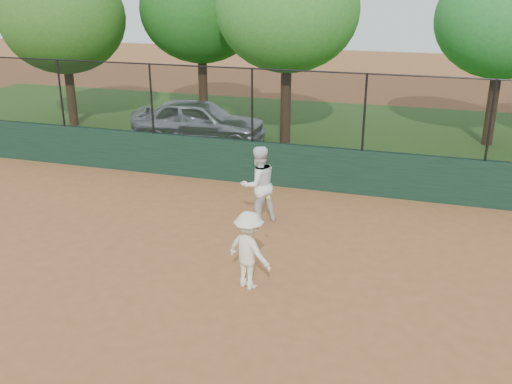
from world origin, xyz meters
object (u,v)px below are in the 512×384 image
(player_second, at_px, (258,185))
(parked_car, at_px, (199,122))
(player_main, at_px, (249,250))
(tree_1, at_px, (201,9))
(tree_2, at_px, (287,9))
(tree_3, at_px, (504,20))
(tree_0, at_px, (62,18))

(player_second, bearing_deg, parked_car, -99.60)
(parked_car, relative_size, player_second, 2.53)
(player_main, height_order, tree_1, tree_1)
(parked_car, height_order, tree_1, tree_1)
(player_second, xyz_separation_m, tree_2, (-1.16, 6.94, 3.57))
(player_second, height_order, player_main, player_main)
(tree_1, xyz_separation_m, tree_3, (10.77, -0.41, -0.18))
(player_second, relative_size, tree_0, 0.30)
(parked_car, bearing_deg, tree_3, -79.11)
(tree_3, bearing_deg, tree_0, -173.13)
(player_main, relative_size, tree_1, 0.30)
(tree_2, xyz_separation_m, tree_3, (6.76, 1.91, -0.32))
(tree_1, bearing_deg, tree_0, -153.82)
(parked_car, xyz_separation_m, tree_1, (-1.19, 3.32, 3.55))
(player_main, bearing_deg, tree_2, 100.89)
(player_main, xyz_separation_m, tree_2, (-1.91, 9.95, 3.74))
(player_main, height_order, tree_3, tree_3)
(player_second, relative_size, tree_3, 0.30)
(tree_3, bearing_deg, tree_1, 177.84)
(parked_car, height_order, tree_0, tree_0)
(player_second, xyz_separation_m, tree_0, (-9.78, 7.00, 3.14))
(player_main, bearing_deg, tree_3, 67.79)
(tree_0, bearing_deg, player_second, -35.61)
(player_second, relative_size, tree_2, 0.28)
(tree_0, distance_m, tree_3, 15.49)
(parked_car, bearing_deg, tree_0, 73.65)
(tree_0, xyz_separation_m, tree_2, (8.61, -0.06, 0.43))
(tree_0, height_order, tree_1, tree_1)
(parked_car, distance_m, player_main, 10.13)
(parked_car, bearing_deg, player_main, -158.10)
(player_second, height_order, tree_3, tree_3)
(player_main, bearing_deg, tree_0, 136.44)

